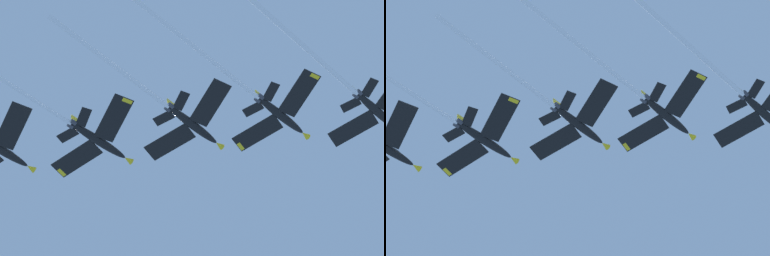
{
  "view_description": "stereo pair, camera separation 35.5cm",
  "coord_description": "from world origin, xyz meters",
  "views": [
    {
      "loc": [
        -30.88,
        41.68,
        1.71
      ],
      "look_at": [
        20.29,
        31.22,
        110.83
      ],
      "focal_mm": 63.13,
      "sensor_mm": 36.0,
      "label": 1
    },
    {
      "loc": [
        -30.81,
        42.03,
        1.71
      ],
      "look_at": [
        20.29,
        31.22,
        110.83
      ],
      "focal_mm": 63.13,
      "sensor_mm": 36.0,
      "label": 2
    }
  ],
  "objects": [
    {
      "name": "jet_fourth",
      "position": [
        21.84,
        52.43,
        107.28
      ],
      "size": [
        27.75,
        39.5,
        8.86
      ],
      "color": "black"
    },
    {
      "name": "jet_third",
      "position": [
        16.86,
        35.84,
        110.11
      ],
      "size": [
        25.41,
        33.72,
        7.63
      ],
      "color": "black"
    },
    {
      "name": "jet_lead",
      "position": [
        7.99,
        4.96,
        113.94
      ],
      "size": [
        28.39,
        39.55,
        8.27
      ],
      "color": "black"
    },
    {
      "name": "jet_second",
      "position": [
        12.1,
        21.57,
        111.81
      ],
      "size": [
        27.78,
        38.55,
        8.88
      ],
      "color": "black"
    }
  ]
}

